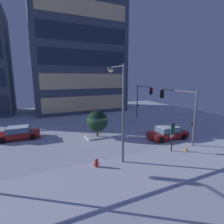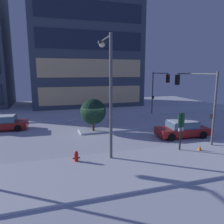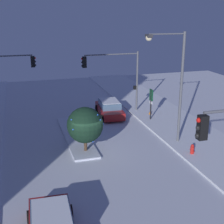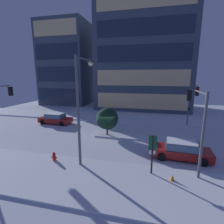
{
  "view_description": "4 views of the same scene",
  "coord_description": "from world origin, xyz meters",
  "px_view_note": "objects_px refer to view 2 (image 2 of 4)",
  "views": [
    {
      "loc": [
        -6.58,
        -18.88,
        7.16
      ],
      "look_at": [
        1.55,
        -1.16,
        3.27
      ],
      "focal_mm": 28.03,
      "sensor_mm": 36.0,
      "label": 1
    },
    {
      "loc": [
        -3.93,
        -19.79,
        5.81
      ],
      "look_at": [
        2.04,
        -0.2,
        1.98
      ],
      "focal_mm": 34.19,
      "sensor_mm": 36.0,
      "label": 2
    },
    {
      "loc": [
        -20.24,
        4.36,
        9.56
      ],
      "look_at": [
        -0.03,
        -1.65,
        2.88
      ],
      "focal_mm": 51.76,
      "sensor_mm": 36.0,
      "label": 3
    },
    {
      "loc": [
        5.06,
        -17.97,
        6.79
      ],
      "look_at": [
        0.89,
        -0.19,
        2.91
      ],
      "focal_mm": 27.44,
      "sensor_mm": 36.0,
      "label": 4
    }
  ],
  "objects_px": {
    "car_far": "(3,123)",
    "traffic_light_corner_far_right": "(158,86)",
    "street_lamp_arched": "(108,80)",
    "decorated_tree_median": "(93,112)",
    "construction_cone": "(200,149)",
    "parking_info_sign": "(181,127)",
    "traffic_light_corner_near_right": "(197,92)",
    "car_near": "(182,129)",
    "fire_hydrant": "(76,157)"
  },
  "relations": [
    {
      "from": "street_lamp_arched",
      "to": "parking_info_sign",
      "type": "distance_m",
      "value": 6.35
    },
    {
      "from": "car_near",
      "to": "parking_info_sign",
      "type": "height_order",
      "value": "parking_info_sign"
    },
    {
      "from": "car_near",
      "to": "construction_cone",
      "type": "height_order",
      "value": "car_near"
    },
    {
      "from": "parking_info_sign",
      "to": "decorated_tree_median",
      "type": "xyz_separation_m",
      "value": [
        -5.02,
        7.05,
        0.17
      ]
    },
    {
      "from": "construction_cone",
      "to": "street_lamp_arched",
      "type": "bearing_deg",
      "value": 168.65
    },
    {
      "from": "street_lamp_arched",
      "to": "car_near",
      "type": "bearing_deg",
      "value": -70.46
    },
    {
      "from": "car_near",
      "to": "fire_hydrant",
      "type": "distance_m",
      "value": 10.46
    },
    {
      "from": "parking_info_sign",
      "to": "street_lamp_arched",
      "type": "bearing_deg",
      "value": 74.54
    },
    {
      "from": "traffic_light_corner_near_right",
      "to": "parking_info_sign",
      "type": "distance_m",
      "value": 4.46
    },
    {
      "from": "parking_info_sign",
      "to": "traffic_light_corner_near_right",
      "type": "bearing_deg",
      "value": -59.4
    },
    {
      "from": "traffic_light_corner_far_right",
      "to": "decorated_tree_median",
      "type": "distance_m",
      "value": 11.07
    },
    {
      "from": "car_far",
      "to": "decorated_tree_median",
      "type": "xyz_separation_m",
      "value": [
        8.63,
        -3.31,
        1.31
      ]
    },
    {
      "from": "car_near",
      "to": "construction_cone",
      "type": "bearing_deg",
      "value": -102.01
    },
    {
      "from": "street_lamp_arched",
      "to": "decorated_tree_median",
      "type": "height_order",
      "value": "street_lamp_arched"
    },
    {
      "from": "car_far",
      "to": "fire_hydrant",
      "type": "height_order",
      "value": "car_far"
    },
    {
      "from": "street_lamp_arched",
      "to": "parking_info_sign",
      "type": "xyz_separation_m",
      "value": [
        5.28,
        -0.78,
        -3.43
      ]
    },
    {
      "from": "decorated_tree_median",
      "to": "parking_info_sign",
      "type": "bearing_deg",
      "value": -54.53
    },
    {
      "from": "parking_info_sign",
      "to": "construction_cone",
      "type": "height_order",
      "value": "parking_info_sign"
    },
    {
      "from": "car_far",
      "to": "traffic_light_corner_far_right",
      "type": "relative_size",
      "value": 0.82
    },
    {
      "from": "traffic_light_corner_far_right",
      "to": "street_lamp_arched",
      "type": "height_order",
      "value": "street_lamp_arched"
    },
    {
      "from": "parking_info_sign",
      "to": "traffic_light_corner_far_right",
      "type": "bearing_deg",
      "value": -28.58
    },
    {
      "from": "traffic_light_corner_near_right",
      "to": "street_lamp_arched",
      "type": "height_order",
      "value": "street_lamp_arched"
    },
    {
      "from": "traffic_light_corner_near_right",
      "to": "traffic_light_corner_far_right",
      "type": "relative_size",
      "value": 1.0
    },
    {
      "from": "street_lamp_arched",
      "to": "fire_hydrant",
      "type": "bearing_deg",
      "value": 107.46
    },
    {
      "from": "traffic_light_corner_far_right",
      "to": "decorated_tree_median",
      "type": "height_order",
      "value": "traffic_light_corner_far_right"
    },
    {
      "from": "car_near",
      "to": "car_far",
      "type": "distance_m",
      "value": 17.59
    },
    {
      "from": "traffic_light_corner_far_right",
      "to": "street_lamp_arched",
      "type": "xyz_separation_m",
      "value": [
        -9.99,
        -11.15,
        1.26
      ]
    },
    {
      "from": "traffic_light_corner_far_right",
      "to": "traffic_light_corner_near_right",
      "type": "bearing_deg",
      "value": -9.78
    },
    {
      "from": "fire_hydrant",
      "to": "construction_cone",
      "type": "height_order",
      "value": "fire_hydrant"
    },
    {
      "from": "traffic_light_corner_far_right",
      "to": "parking_info_sign",
      "type": "xyz_separation_m",
      "value": [
        -4.7,
        -11.93,
        -2.17
      ]
    },
    {
      "from": "parking_info_sign",
      "to": "decorated_tree_median",
      "type": "height_order",
      "value": "decorated_tree_median"
    },
    {
      "from": "car_near",
      "to": "traffic_light_corner_near_right",
      "type": "xyz_separation_m",
      "value": [
        0.66,
        -0.8,
        3.39
      ]
    },
    {
      "from": "traffic_light_corner_far_right",
      "to": "parking_info_sign",
      "type": "relative_size",
      "value": 2.03
    },
    {
      "from": "traffic_light_corner_far_right",
      "to": "decorated_tree_median",
      "type": "relative_size",
      "value": 1.79
    },
    {
      "from": "car_far",
      "to": "traffic_light_corner_far_right",
      "type": "distance_m",
      "value": 18.72
    },
    {
      "from": "decorated_tree_median",
      "to": "construction_cone",
      "type": "distance_m",
      "value": 10.07
    },
    {
      "from": "traffic_light_corner_near_right",
      "to": "construction_cone",
      "type": "relative_size",
      "value": 10.68
    },
    {
      "from": "traffic_light_corner_near_right",
      "to": "fire_hydrant",
      "type": "height_order",
      "value": "traffic_light_corner_near_right"
    },
    {
      "from": "traffic_light_corner_near_right",
      "to": "traffic_light_corner_far_right",
      "type": "bearing_deg",
      "value": -9.78
    },
    {
      "from": "car_near",
      "to": "decorated_tree_median",
      "type": "height_order",
      "value": "decorated_tree_median"
    },
    {
      "from": "traffic_light_corner_near_right",
      "to": "street_lamp_arched",
      "type": "xyz_separation_m",
      "value": [
        -8.34,
        -1.58,
        1.18
      ]
    },
    {
      "from": "car_far",
      "to": "parking_info_sign",
      "type": "bearing_deg",
      "value": 145.24
    },
    {
      "from": "construction_cone",
      "to": "decorated_tree_median",
      "type": "bearing_deg",
      "value": 129.93
    },
    {
      "from": "car_near",
      "to": "street_lamp_arched",
      "type": "distance_m",
      "value": 9.25
    },
    {
      "from": "car_near",
      "to": "traffic_light_corner_far_right",
      "type": "distance_m",
      "value": 9.66
    },
    {
      "from": "car_far",
      "to": "construction_cone",
      "type": "distance_m",
      "value": 18.55
    },
    {
      "from": "car_far",
      "to": "fire_hydrant",
      "type": "bearing_deg",
      "value": 123.03
    },
    {
      "from": "parking_info_sign",
      "to": "construction_cone",
      "type": "xyz_separation_m",
      "value": [
        1.34,
        -0.55,
        -1.58
      ]
    },
    {
      "from": "traffic_light_corner_near_right",
      "to": "construction_cone",
      "type": "bearing_deg",
      "value": 149.48
    },
    {
      "from": "car_far",
      "to": "car_near",
      "type": "bearing_deg",
      "value": 158.26
    }
  ]
}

